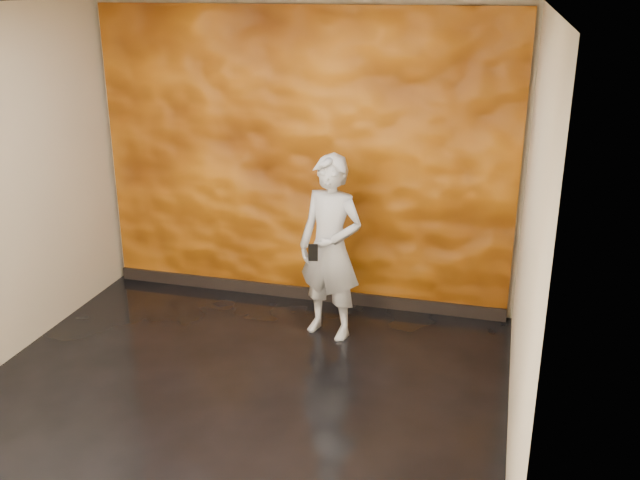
{
  "coord_description": "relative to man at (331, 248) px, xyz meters",
  "views": [
    {
      "loc": [
        1.84,
        -4.21,
        2.94
      ],
      "look_at": [
        0.5,
        0.74,
        1.07
      ],
      "focal_mm": 40.0,
      "sensor_mm": 36.0,
      "label": 1
    }
  ],
  "objects": [
    {
      "name": "man",
      "position": [
        0.0,
        0.0,
        0.0
      ],
      "size": [
        0.67,
        0.53,
        1.61
      ],
      "primitive_type": "imported",
      "rotation": [
        0.0,
        0.0,
        -0.28
      ],
      "color": "#999DA6",
      "rests_on": "ground"
    },
    {
      "name": "baseboard",
      "position": [
        -0.44,
        0.64,
        -0.75
      ],
      "size": [
        3.9,
        0.04,
        0.12
      ],
      "primitive_type": "cube",
      "color": "black",
      "rests_on": "ground"
    },
    {
      "name": "room",
      "position": [
        -0.44,
        -1.28,
        0.59
      ],
      "size": [
        4.02,
        4.02,
        2.81
      ],
      "color": "black",
      "rests_on": "ground"
    },
    {
      "name": "phone",
      "position": [
        -0.08,
        -0.25,
        0.04
      ],
      "size": [
        0.08,
        0.03,
        0.15
      ],
      "primitive_type": "cube",
      "rotation": [
        0.0,
        0.0,
        0.21
      ],
      "color": "black",
      "rests_on": "man"
    },
    {
      "name": "feature_wall",
      "position": [
        -0.44,
        0.68,
        0.57
      ],
      "size": [
        3.9,
        0.06,
        2.75
      ],
      "primitive_type": "cube",
      "color": "orange",
      "rests_on": "ground"
    }
  ]
}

